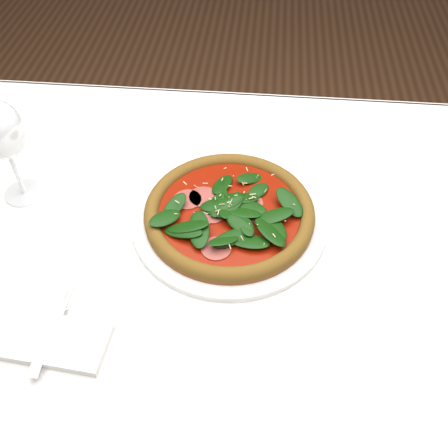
# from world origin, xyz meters

# --- Properties ---
(ground) EXTENTS (6.00, 6.00, 0.00)m
(ground) POSITION_xyz_m (0.00, 0.00, 0.00)
(ground) COLOR brown
(ground) RESTS_ON ground
(dining_table) EXTENTS (1.21, 0.81, 0.75)m
(dining_table) POSITION_xyz_m (0.00, 0.00, 0.65)
(dining_table) COLOR silver
(dining_table) RESTS_ON ground
(plate) EXTENTS (0.33, 0.33, 0.01)m
(plate) POSITION_xyz_m (-0.02, 0.02, 0.76)
(plate) COLOR silver
(plate) RESTS_ON dining_table
(pizza) EXTENTS (0.34, 0.34, 0.04)m
(pizza) POSITION_xyz_m (-0.02, 0.02, 0.78)
(pizza) COLOR #9D5625
(pizza) RESTS_ON plate
(wine_glass) EXTENTS (0.08, 0.08, 0.19)m
(wine_glass) POSITION_xyz_m (-0.39, 0.05, 0.89)
(wine_glass) COLOR white
(wine_glass) RESTS_ON dining_table
(napkin) EXTENTS (0.17, 0.09, 0.01)m
(napkin) POSITION_xyz_m (-0.25, -0.23, 0.76)
(napkin) COLOR silver
(napkin) RESTS_ON dining_table
(fork) EXTENTS (0.02, 0.15, 0.00)m
(fork) POSITION_xyz_m (-0.25, -0.21, 0.76)
(fork) COLOR silver
(fork) RESTS_ON napkin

